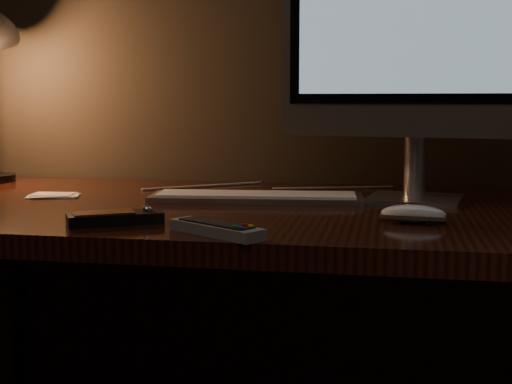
% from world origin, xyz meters
% --- Properties ---
extents(desk, '(1.60, 0.75, 0.75)m').
position_xyz_m(desk, '(0.00, 1.93, 0.62)').
color(desk, black).
rests_on(desk, ground).
extents(monitor, '(0.56, 0.19, 0.60)m').
position_xyz_m(monitor, '(0.31, 1.96, 1.10)').
color(monitor, silver).
rests_on(monitor, desk).
extents(keyboard, '(0.45, 0.16, 0.02)m').
position_xyz_m(keyboard, '(-0.01, 1.91, 0.76)').
color(keyboard, silver).
rests_on(keyboard, desk).
extents(mouse, '(0.11, 0.07, 0.02)m').
position_xyz_m(mouse, '(0.30, 1.71, 0.76)').
color(mouse, white).
rests_on(mouse, desk).
extents(media_remote, '(0.16, 0.13, 0.03)m').
position_xyz_m(media_remote, '(-0.20, 1.60, 0.76)').
color(media_remote, black).
rests_on(media_remote, desk).
extents(tv_remote, '(0.17, 0.13, 0.02)m').
position_xyz_m(tv_remote, '(-0.01, 1.53, 0.76)').
color(tv_remote, gray).
rests_on(tv_remote, desk).
extents(papers, '(0.12, 0.09, 0.01)m').
position_xyz_m(papers, '(-0.46, 1.89, 0.75)').
color(papers, white).
rests_on(papers, desk).
extents(cable, '(0.54, 0.26, 0.01)m').
position_xyz_m(cable, '(-0.03, 2.11, 0.75)').
color(cable, white).
rests_on(cable, desk).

